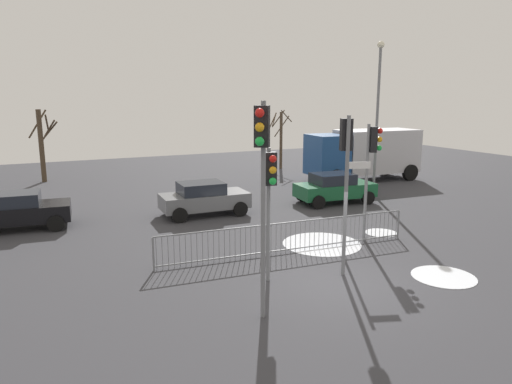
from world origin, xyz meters
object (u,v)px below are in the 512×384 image
Objects in this scene: car_black_near at (18,210)px; bare_tree_centre at (42,143)px; traffic_light_rear_right at (270,186)px; traffic_light_mid_left at (346,159)px; bare_tree_left at (281,137)px; traffic_light_rear_left at (372,156)px; direction_sign_post at (348,201)px; traffic_light_mid_right at (262,164)px; car_grey_mid at (204,198)px; car_green_trailing at (334,188)px; delivery_truck at (364,152)px; street_lamp at (378,105)px.

bare_tree_centre is (1.26, 10.98, 1.60)m from car_black_near.
traffic_light_rear_right is 0.87× the size of bare_tree_centre.
car_black_near is at bearing -43.22° from traffic_light_rear_right.
traffic_light_mid_left is 1.11× the size of bare_tree_left.
direction_sign_post is at bearing -38.39° from traffic_light_rear_left.
traffic_light_mid_right reaches higher than car_grey_mid.
traffic_light_mid_left is 8.86m from car_grey_mid.
traffic_light_mid_left is 2.37m from traffic_light_rear_right.
bare_tree_left reaches higher than direction_sign_post.
direction_sign_post is 0.86× the size of car_green_trailing.
traffic_light_mid_left is 0.65× the size of delivery_truck.
direction_sign_post is at bearing -66.34° from bare_tree_centre.
bare_tree_left is at bearing 80.06° from car_green_trailing.
traffic_light_rear_left is at bearing -25.81° from car_black_near.
traffic_light_rear_right is 0.99× the size of car_grey_mid.
traffic_light_mid_left is at bearing -175.31° from traffic_light_rear_right.
traffic_light_mid_right reaches higher than traffic_light_mid_left.
traffic_light_rear_right is 13.38m from street_lamp.
traffic_light_rear_right is 3.40m from direction_sign_post.
delivery_truck is at bearing 70.04° from direction_sign_post.
bare_tree_centre is at bearing 140.25° from car_green_trailing.
car_black_near is 0.50× the size of street_lamp.
bare_tree_centre is (-5.24, 20.02, -0.43)m from traffic_light_rear_right.
street_lamp is 10.55m from bare_tree_left.
direction_sign_post is 7.74m from car_grey_mid.
bare_tree_left is at bearing -82.06° from traffic_light_mid_right.
bare_tree_left is at bearing 49.57° from car_grey_mid.
traffic_light_rear_left is 1.24× the size of direction_sign_post.
street_lamp reaches higher than bare_tree_left.
traffic_light_rear_left is 8.25m from street_lamp.
bare_tree_left is at bearing 90.53° from street_lamp.
car_green_trailing is (4.22, 6.80, -1.12)m from direction_sign_post.
bare_tree_left is at bearing 179.95° from traffic_light_rear_left.
car_green_trailing is at bearing 174.72° from traffic_light_rear_left.
traffic_light_mid_right is 1.21× the size of bare_tree_left.
bare_tree_left is (10.27, 18.51, -0.51)m from traffic_light_rear_right.
bare_tree_left reaches higher than car_black_near.
bare_tree_left is at bearing -66.60° from delivery_truck.
delivery_truck is 1.64× the size of bare_tree_centre.
traffic_light_mid_left is 1.22× the size of traffic_light_rear_right.
street_lamp is 19.69m from bare_tree_centre.
car_black_near is 0.90× the size of bare_tree_centre.
direction_sign_post is 0.43× the size of street_lamp.
car_black_near is at bearing -103.50° from traffic_light_rear_left.
traffic_light_rear_left is (2.83, 2.35, -0.32)m from traffic_light_mid_left.
street_lamp is at bearing 2.65° from car_grey_mid.
delivery_truck reaches higher than car_black_near.
traffic_light_rear_left is 17.23m from bare_tree_left.
bare_tree_centre is (-15.61, 11.77, -2.34)m from street_lamp.
delivery_truck is (10.38, 12.33, -1.67)m from traffic_light_mid_left.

